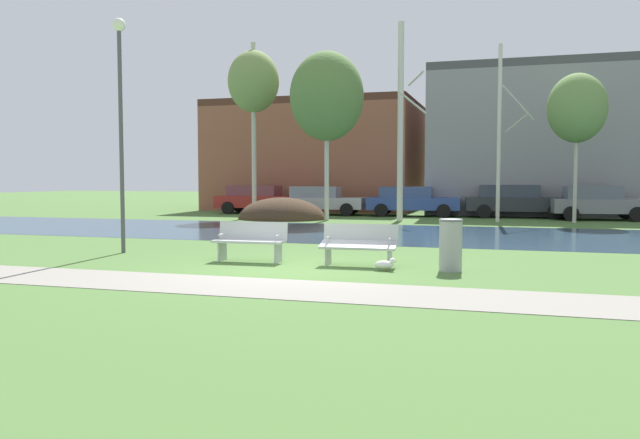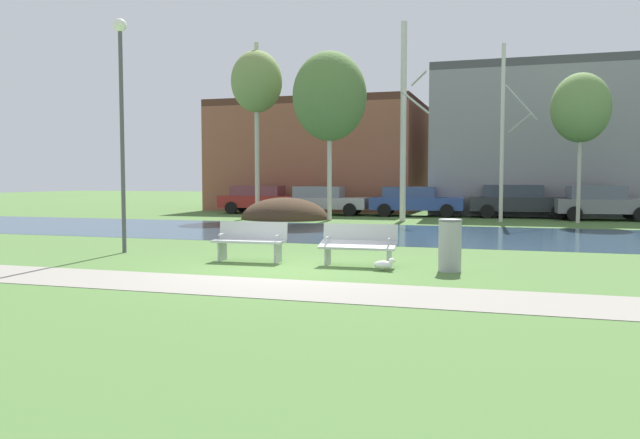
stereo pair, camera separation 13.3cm
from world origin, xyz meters
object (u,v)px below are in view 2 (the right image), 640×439
Objects in this scene: bench_left at (250,240)px; streetlamp at (121,99)px; trash_bin at (450,244)px; parked_sedan_second_silver at (324,200)px; parked_hatch_third_blue at (414,201)px; parked_wagon_fourth_dark at (518,201)px; seagull at (384,264)px; bench_right at (358,243)px; parked_van_nearest_red at (263,199)px; parked_suv_fifth_grey at (601,202)px.

bench_left is 4.94m from streetlamp.
trash_bin is 0.24× the size of parked_sedan_second_silver.
parked_hatch_third_blue reaches higher than bench_left.
parked_hatch_third_blue is (4.56, 0.26, -0.00)m from parked_sedan_second_silver.
trash_bin is 8.67m from streetlamp.
trash_bin is 19.55m from parked_sedan_second_silver.
trash_bin is at bearing -94.34° from parked_wagon_fourth_dark.
trash_bin is (4.37, -0.25, 0.06)m from bench_left.
seagull is 0.10× the size of parked_sedan_second_silver.
parked_sedan_second_silver is at bearing 109.14° from bench_right.
streetlamp is at bearing 174.13° from trash_bin.
bench_left is 0.34× the size of parked_van_nearest_red.
streetlamp is at bearing -118.19° from parked_wagon_fourth_dark.
parked_wagon_fourth_dark is at bearing 85.66° from trash_bin.
parked_wagon_fourth_dark is (9.40, 17.53, -2.96)m from streetlamp.
parked_hatch_third_blue is 0.95× the size of parked_wagon_fourth_dark.
parked_wagon_fourth_dark reaches higher than trash_bin.
parked_suv_fifth_grey reaches higher than parked_hatch_third_blue.
bench_right is 0.35× the size of parked_hatch_third_blue.
seagull is at bearing -9.65° from streetlamp.
bench_left is 2.46m from bench_right.
parked_wagon_fourth_dark reaches higher than bench_right.
trash_bin is at bearing -3.22° from bench_left.
bench_right is (2.46, 0.00, 0.00)m from bench_left.
parked_sedan_second_silver reaches higher than bench_right.
parked_van_nearest_red is 1.04× the size of parked_hatch_third_blue.
seagull is at bearing -40.55° from bench_right.
parked_sedan_second_silver is at bearing -6.12° from parked_van_nearest_red.
parked_wagon_fourth_dark is at bearing 0.67° from parked_van_nearest_red.
parked_sedan_second_silver is (-0.01, 17.01, -3.01)m from streetlamp.
parked_suv_fifth_grey reaches higher than trash_bin.
bench_left is at bearing 176.78° from trash_bin.
streetlamp reaches higher than parked_wagon_fourth_dark.
bench_left is 0.35× the size of parked_hatch_third_blue.
parked_suv_fifth_grey is (9.23, 17.27, 0.32)m from bench_left.
parked_sedan_second_silver reaches higher than seagull.
streetlamp reaches higher than seagull.
parked_suv_fifth_grey is (4.85, 17.51, 0.26)m from trash_bin.
streetlamp is 1.24× the size of parked_hatch_third_blue.
parked_suv_fifth_grey reaches higher than parked_sedan_second_silver.
bench_right is 6.95m from streetlamp.
parked_sedan_second_silver is at bearing 110.45° from seagull.
parked_van_nearest_red reaches higher than seagull.
seagull is at bearing -108.86° from parked_suv_fifth_grey.
parked_van_nearest_red is (-10.24, 18.53, 0.65)m from seagull.
bench_left is 1.57× the size of trash_bin.
bench_right is 18.62m from parked_sedan_second_silver.
parked_hatch_third_blue is at bearing 87.03° from bench_left.
bench_left is 19.58m from parked_suv_fifth_grey.
trash_bin is 1.34m from seagull.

